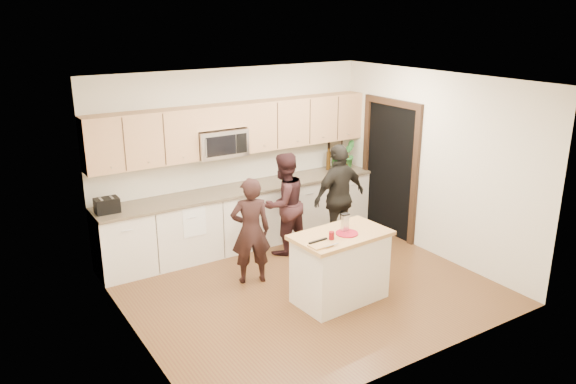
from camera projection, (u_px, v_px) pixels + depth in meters
floor at (305, 287)px, 7.44m from camera, size 4.50×4.50×0.00m
room_shell at (307, 161)px, 6.91m from camera, size 4.52×4.02×2.71m
back_cabinetry at (244, 216)px, 8.65m from camera, size 4.50×0.66×0.94m
upper_cabinetry at (239, 127)px, 8.36m from camera, size 4.50×0.33×0.75m
microwave at (220, 143)px, 8.22m from camera, size 0.76×0.41×0.40m
doorway at (390, 164)px, 8.94m from camera, size 0.06×1.25×2.20m
framed_picture at (335, 146)px, 9.63m from camera, size 0.30×0.03×0.38m
dish_towel at (190, 211)px, 7.91m from camera, size 0.34×0.60×0.48m
island at (340, 267)px, 6.98m from camera, size 1.24×0.77×0.90m
red_plate at (347, 233)px, 6.83m from camera, size 0.28×0.28×0.02m
box_grater at (345, 222)px, 6.86m from camera, size 0.10×0.07×0.22m
drink_glass at (332, 236)px, 6.65m from camera, size 0.07×0.07×0.10m
cutting_board at (320, 245)px, 6.47m from camera, size 0.26×0.19×0.02m
tongs at (318, 241)px, 6.54m from camera, size 0.27×0.04×0.02m
knife at (332, 245)px, 6.44m from camera, size 0.21×0.03×0.01m
toaster at (107, 205)px, 7.41m from camera, size 0.31×0.22×0.20m
bottle_cluster at (338, 160)px, 9.39m from camera, size 0.42×0.40×0.39m
orchid at (348, 154)px, 9.49m from camera, size 0.34×0.33×0.48m
woman_left at (251, 231)px, 7.39m from camera, size 0.61×0.50×1.46m
woman_center at (284, 204)px, 8.30m from camera, size 0.84×0.70×1.54m
woman_right at (339, 197)px, 8.47m from camera, size 0.98×0.48×1.63m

